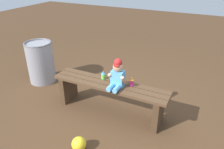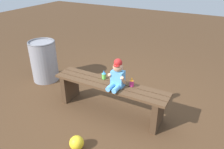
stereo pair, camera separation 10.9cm
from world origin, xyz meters
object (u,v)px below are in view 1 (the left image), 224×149
object	(u,v)px
sippy_cup_left	(103,75)
toy_ball	(79,144)
sippy_cup_right	(132,82)
park_bench	(109,93)
child_figure	(117,75)
trash_bin	(41,62)

from	to	relation	value
sippy_cup_left	toy_ball	bearing A→B (deg)	-80.04
sippy_cup_left	sippy_cup_right	world-z (taller)	same
park_bench	child_figure	xyz separation A→B (m)	(0.13, -0.03, 0.33)
child_figure	sippy_cup_left	bearing A→B (deg)	158.19
toy_ball	trash_bin	distance (m)	1.96
child_figure	toy_ball	distance (m)	0.99
child_figure	sippy_cup_right	xyz separation A→B (m)	(0.17, 0.11, -0.12)
sippy_cup_left	trash_bin	distance (m)	1.44
child_figure	sippy_cup_left	size ratio (longest dim) A/B	3.26
sippy_cup_left	sippy_cup_right	bearing A→B (deg)	0.00
child_figure	sippy_cup_right	distance (m)	0.23
child_figure	toy_ball	size ratio (longest dim) A/B	2.33
sippy_cup_right	toy_ball	bearing A→B (deg)	-106.97
child_figure	sippy_cup_left	distance (m)	0.32
sippy_cup_left	trash_bin	world-z (taller)	trash_bin
park_bench	sippy_cup_left	size ratio (longest dim) A/B	13.65
child_figure	sippy_cup_left	world-z (taller)	child_figure
sippy_cup_right	toy_ball	xyz separation A→B (m)	(-0.28, -0.92, -0.44)
park_bench	sippy_cup_left	xyz separation A→B (m)	(-0.14, 0.08, 0.21)
toy_ball	park_bench	bearing A→B (deg)	91.36
trash_bin	sippy_cup_left	bearing A→B (deg)	-8.63
park_bench	child_figure	size ratio (longest dim) A/B	4.18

